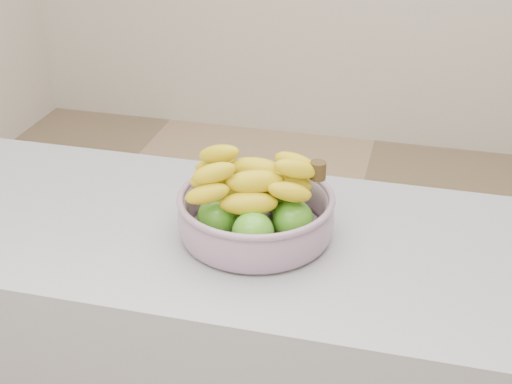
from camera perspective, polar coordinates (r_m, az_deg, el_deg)
ground at (r=2.45m, az=4.39°, el=-15.00°), size 4.00×4.00×0.00m
fruit_bowl at (r=1.45m, az=-0.02°, el=-1.46°), size 0.32×0.32×0.17m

